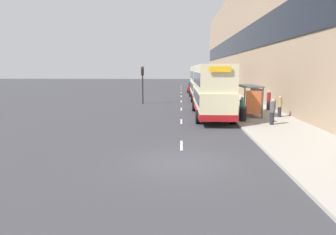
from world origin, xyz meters
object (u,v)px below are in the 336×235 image
at_px(bus_shelter, 251,94).
at_px(pedestrian_4, 272,112).
at_px(traffic_light_far_kerb, 143,79).
at_px(double_decker_bus_ahead, 201,82).
at_px(pedestrian_1, 269,100).
at_px(pedestrian_3, 259,101).
at_px(pedestrian_at_shelter, 280,106).
at_px(litter_bin, 243,114).
at_px(pedestrian_2, 242,109).
at_px(double_decker_bus_near, 212,90).
at_px(car_0, 193,87).

bearing_deg(bus_shelter, pedestrian_4, -83.14).
distance_m(bus_shelter, traffic_light_far_kerb, 13.56).
xyz_separation_m(double_decker_bus_ahead, pedestrian_1, (5.62, -11.14, -1.20)).
distance_m(pedestrian_1, pedestrian_3, 1.27).
height_order(bus_shelter, pedestrian_at_shelter, bus_shelter).
bearing_deg(litter_bin, pedestrian_at_shelter, 32.09).
bearing_deg(pedestrian_2, pedestrian_4, -37.55).
bearing_deg(double_decker_bus_near, pedestrian_4, -46.69).
distance_m(double_decker_bus_near, pedestrian_3, 5.66).
bearing_deg(double_decker_bus_near, double_decker_bus_ahead, 89.52).
bearing_deg(pedestrian_at_shelter, litter_bin, -147.91).
xyz_separation_m(double_decker_bus_near, pedestrian_3, (4.68, 2.94, -1.23)).
height_order(pedestrian_1, pedestrian_4, pedestrian_1).
xyz_separation_m(bus_shelter, traffic_light_far_kerb, (-10.17, 8.92, 1.02)).
xyz_separation_m(bus_shelter, car_0, (-3.78, 25.91, -1.00)).
xyz_separation_m(bus_shelter, double_decker_bus_near, (-3.30, -0.22, 0.41)).
bearing_deg(double_decker_bus_ahead, pedestrian_4, -78.91).
xyz_separation_m(pedestrian_at_shelter, pedestrian_2, (-3.43, -2.04, 0.05)).
distance_m(car_0, pedestrian_1, 23.35).
distance_m(pedestrian_2, litter_bin, 0.41).
bearing_deg(litter_bin, pedestrian_1, 59.96).
relative_size(pedestrian_2, litter_bin, 1.72).
bearing_deg(pedestrian_at_shelter, pedestrian_1, 85.75).
bearing_deg(pedestrian_at_shelter, bus_shelter, 158.62).
bearing_deg(pedestrian_2, car_0, 94.94).
distance_m(pedestrian_1, traffic_light_far_kerb, 13.89).
distance_m(pedestrian_3, litter_bin, 6.24).
xyz_separation_m(double_decker_bus_near, double_decker_bus_ahead, (0.12, 14.76, 0.00)).
distance_m(double_decker_bus_near, car_0, 26.17).
bearing_deg(pedestrian_at_shelter, traffic_light_far_kerb, 141.60).
xyz_separation_m(pedestrian_1, traffic_light_far_kerb, (-12.62, 5.51, 1.81)).
distance_m(pedestrian_1, pedestrian_4, 7.91).
xyz_separation_m(double_decker_bus_ahead, pedestrian_at_shelter, (5.30, -15.38, -1.27)).
relative_size(car_0, pedestrian_3, 2.29).
distance_m(car_0, pedestrian_at_shelter, 27.39).
distance_m(double_decker_bus_near, pedestrian_at_shelter, 5.61).
height_order(pedestrian_at_shelter, litter_bin, pedestrian_at_shelter).
distance_m(double_decker_bus_near, pedestrian_2, 3.54).
relative_size(double_decker_bus_ahead, pedestrian_2, 6.28).
bearing_deg(pedestrian_at_shelter, pedestrian_4, -115.25).
bearing_deg(litter_bin, bus_shelter, 67.39).
bearing_deg(pedestrian_at_shelter, pedestrian_3, 101.92).
distance_m(bus_shelter, pedestrian_2, 3.25).
distance_m(double_decker_bus_ahead, car_0, 11.47).
relative_size(car_0, pedestrian_1, 2.22).
relative_size(double_decker_bus_near, pedestrian_at_shelter, 6.06).
relative_size(pedestrian_at_shelter, pedestrian_4, 0.96).
bearing_deg(pedestrian_2, double_decker_bus_ahead, 96.16).
relative_size(double_decker_bus_near, pedestrian_1, 5.62).
xyz_separation_m(car_0, litter_bin, (2.56, -28.85, -0.21)).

